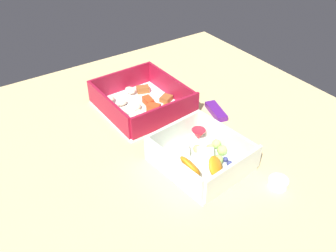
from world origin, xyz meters
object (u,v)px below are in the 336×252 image
pasta_container (141,103)px  fruit_bowl (202,157)px  candy_bar (216,111)px  paper_cup_liner (278,183)px

pasta_container → fruit_bowl: pasta_container is taller
fruit_bowl → candy_bar: (-11.44, 13.14, -1.27)cm
pasta_container → fruit_bowl: bearing=-2.1°
paper_cup_liner → fruit_bowl: bearing=-147.7°
candy_bar → paper_cup_liner: size_ratio=2.07×
fruit_bowl → candy_bar: 17.47cm
pasta_container → candy_bar: (10.70, 12.92, -1.14)cm
candy_bar → fruit_bowl: bearing=-49.0°
pasta_container → paper_cup_liner: pasta_container is taller
fruit_bowl → pasta_container: bearing=179.4°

